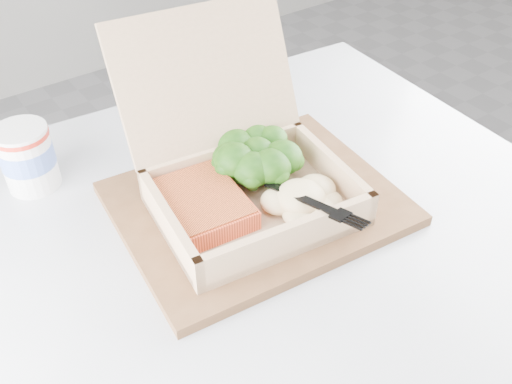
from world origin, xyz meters
TOP-DOWN VIEW (x-y plane):
  - cafe_table at (-0.65, 0.14)m, footprint 0.82×0.82m
  - serving_tray at (-0.65, 0.20)m, footprint 0.35×0.29m
  - takeout_container at (-0.66, 0.22)m, footprint 0.25×0.28m
  - salmon_fillet at (-0.72, 0.21)m, footprint 0.10×0.12m
  - broccoli_pile at (-0.62, 0.23)m, footprint 0.11×0.11m
  - mashed_potatoes at (-0.62, 0.15)m, footprint 0.09×0.08m
  - plastic_fork at (-0.63, 0.15)m, footprint 0.04×0.15m
  - paper_cup at (-0.85, 0.40)m, footprint 0.07×0.07m
  - receipt at (-0.61, 0.39)m, footprint 0.08×0.13m

SIDE VIEW (x-z plane):
  - cafe_table at x=-0.65m, z-range 0.17..0.89m
  - receipt at x=-0.61m, z-range 0.72..0.72m
  - serving_tray at x=-0.65m, z-range 0.72..0.73m
  - salmon_fillet at x=-0.72m, z-range 0.74..0.76m
  - mashed_potatoes at x=-0.62m, z-range 0.74..0.77m
  - broccoli_pile at x=-0.62m, z-range 0.74..0.78m
  - paper_cup at x=-0.85m, z-range 0.72..0.80m
  - plastic_fork at x=-0.63m, z-range 0.76..0.78m
  - takeout_container at x=-0.66m, z-range 0.68..0.88m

